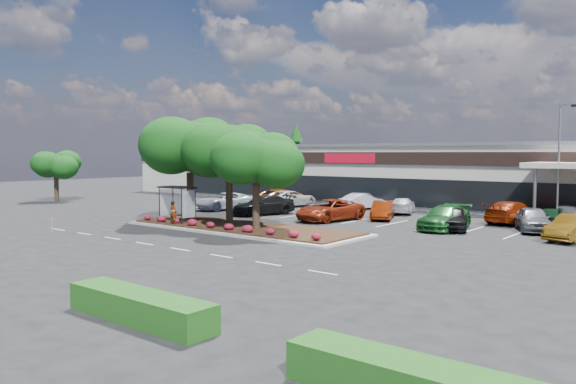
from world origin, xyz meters
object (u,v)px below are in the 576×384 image
Objects in this scene: survey_stake at (52,223)px; car_1 at (225,201)px; light_pole at (560,173)px; car_0 at (249,201)px.

car_1 reaches higher than survey_stake.
survey_stake is at bearing -136.39° from light_pole.
survey_stake is 0.17× the size of car_1.
light_pole is 28.41m from car_1.
light_pole is at bearing 26.31° from car_1.
car_1 is at bearing 95.49° from survey_stake.
car_1 is (-0.92, -2.22, 0.11)m from car_0.
car_1 reaches higher than car_0.
car_0 is at bearing 92.29° from survey_stake.
light_pole reaches higher than car_1.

